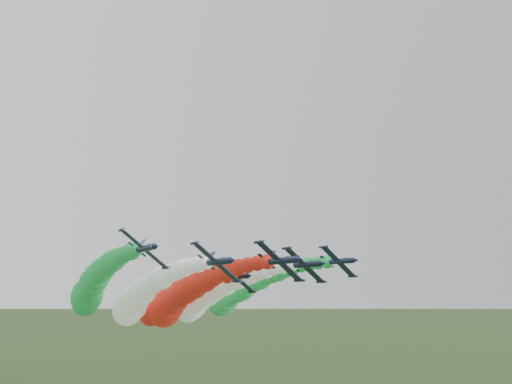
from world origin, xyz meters
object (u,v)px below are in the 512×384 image
at_px(jet_outer_right, 238,292).
at_px(jet_trail, 163,303).
at_px(jet_outer_left, 92,288).
at_px(jet_inner_right, 206,297).
at_px(jet_lead, 178,299).
at_px(jet_inner_left, 138,299).

distance_m(jet_outer_right, jet_trail, 21.65).
relative_size(jet_outer_left, jet_outer_right, 1.00).
height_order(jet_outer_left, jet_outer_right, jet_outer_left).
xyz_separation_m(jet_outer_left, jet_outer_right, (42.50, 1.85, -1.15)).
bearing_deg(jet_trail, jet_inner_right, -68.11).
relative_size(jet_lead, jet_outer_left, 1.01).
xyz_separation_m(jet_inner_left, jet_trail, (12.32, 14.44, -1.58)).
bearing_deg(jet_outer_left, jet_outer_right, 2.49).
bearing_deg(jet_lead, jet_inner_right, 26.30).
height_order(jet_inner_right, jet_trail, jet_inner_right).
xyz_separation_m(jet_inner_right, jet_outer_left, (-28.23, 6.09, 2.19)).
relative_size(jet_outer_left, jet_trail, 1.00).
distance_m(jet_lead, jet_inner_left, 9.97).
relative_size(jet_inner_right, jet_trail, 1.00).
bearing_deg(jet_lead, jet_trail, 78.74).
bearing_deg(jet_lead, jet_outer_left, 148.91).
bearing_deg(jet_outer_right, jet_outer_left, -177.51).
relative_size(jet_inner_left, jet_outer_right, 1.00).
xyz_separation_m(jet_inner_right, jet_trail, (-6.00, 14.94, -1.94)).
height_order(jet_lead, jet_trail, jet_lead).
distance_m(jet_lead, jet_outer_left, 21.49).
bearing_deg(jet_trail, jet_lead, -101.26).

